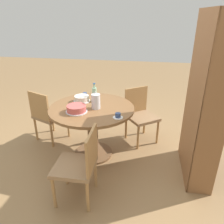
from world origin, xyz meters
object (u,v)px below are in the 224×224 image
at_px(chair_c, 48,114).
at_px(cake_main, 76,109).
at_px(water_bottle, 95,94).
at_px(cake_second, 82,99).
at_px(bookshelf, 203,101).
at_px(coffee_pot, 96,101).
at_px(cup_a, 85,95).
at_px(cup_b, 118,116).
at_px(chair_a, 80,164).
at_px(chair_b, 140,114).

relative_size(chair_c, cake_main, 3.08).
xyz_separation_m(chair_c, cake_main, (0.45, 0.64, 0.33)).
distance_m(water_bottle, cake_second, 0.19).
bearing_deg(bookshelf, coffee_pot, 85.30).
height_order(water_bottle, cake_second, water_bottle).
height_order(cup_a, cup_b, same).
bearing_deg(cake_main, coffee_pot, 125.96).
relative_size(chair_c, bookshelf, 0.43).
distance_m(chair_a, cup_a, 1.28).
bearing_deg(cake_second, coffee_pot, 51.38).
xyz_separation_m(chair_a, chair_c, (-1.09, -0.87, 0.00)).
bearing_deg(cup_b, cup_a, -137.08).
xyz_separation_m(bookshelf, water_bottle, (-0.34, -1.37, -0.12)).
distance_m(water_bottle, cup_b, 0.63).
bearing_deg(coffee_pot, cup_a, -146.36).
xyz_separation_m(chair_c, cup_b, (0.53, 1.18, 0.32)).
relative_size(chair_b, cake_main, 3.08).
relative_size(cake_second, cup_a, 1.94).
relative_size(chair_b, coffee_pot, 3.63).
distance_m(cake_main, cake_second, 0.36).
distance_m(bookshelf, coffee_pot, 1.30).
bearing_deg(cup_a, cup_b, 42.92).
xyz_separation_m(chair_a, bookshelf, (-0.70, 1.28, 0.52)).
height_order(cake_main, cup_a, cake_main).
distance_m(cup_a, cup_b, 0.88).
xyz_separation_m(cake_second, cup_b, (0.44, 0.58, -0.02)).
bearing_deg(bookshelf, chair_a, 118.49).
relative_size(coffee_pot, cake_second, 0.99).
xyz_separation_m(chair_a, chair_b, (-1.37, 0.55, 0.00)).
distance_m(coffee_pot, cake_second, 0.33).
xyz_separation_m(chair_c, cup_a, (-0.11, 0.59, 0.32)).
height_order(chair_c, cake_main, chair_c).
relative_size(chair_c, cup_b, 6.96).
relative_size(chair_a, bookshelf, 0.43).
distance_m(chair_a, cake_main, 0.76).
bearing_deg(bookshelf, cup_b, 97.62).
height_order(chair_c, water_bottle, water_bottle).
height_order(chair_c, cake_second, chair_c).
relative_size(chair_b, cup_b, 6.96).
distance_m(chair_c, cake_second, 0.69).
bearing_deg(cake_second, chair_a, 14.79).
bearing_deg(coffee_pot, chair_b, 135.31).
relative_size(bookshelf, cup_b, 16.03).
bearing_deg(cup_a, chair_b, 101.03).
bearing_deg(chair_c, cup_a, -146.16).
xyz_separation_m(bookshelf, cake_main, (0.05, -1.51, -0.18)).
distance_m(cake_second, cup_a, 0.21).
xyz_separation_m(chair_a, cup_a, (-1.21, -0.28, 0.32)).
height_order(chair_a, coffee_pot, coffee_pot).
distance_m(chair_b, chair_c, 1.45).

